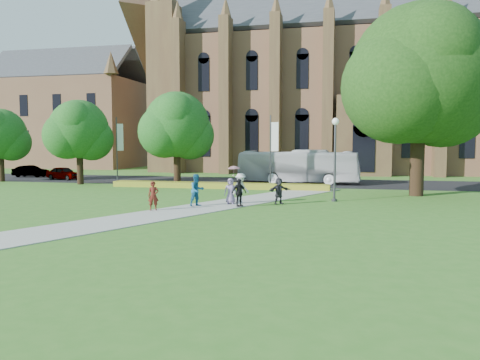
% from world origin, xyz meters
% --- Properties ---
extents(ground, '(160.00, 160.00, 0.00)m').
position_xyz_m(ground, '(0.00, 0.00, 0.00)').
color(ground, '#367122').
rests_on(ground, ground).
extents(road, '(160.00, 10.00, 0.02)m').
position_xyz_m(road, '(0.00, 20.00, 0.01)').
color(road, black).
rests_on(road, ground).
extents(footpath, '(15.58, 28.54, 0.04)m').
position_xyz_m(footpath, '(0.00, 1.00, 0.02)').
color(footpath, '#B2B2A8').
rests_on(footpath, ground).
extents(flower_hedge, '(18.00, 1.40, 0.45)m').
position_xyz_m(flower_hedge, '(-2.00, 13.20, 0.23)').
color(flower_hedge, gold).
rests_on(flower_hedge, ground).
extents(cathedral, '(52.60, 18.25, 28.00)m').
position_xyz_m(cathedral, '(10.00, 39.73, 12.98)').
color(cathedral, brown).
rests_on(cathedral, ground).
extents(building_west, '(22.00, 14.00, 18.30)m').
position_xyz_m(building_west, '(-34.00, 42.00, 9.21)').
color(building_west, brown).
rests_on(building_west, ground).
extents(streetlamp, '(0.44, 0.44, 5.24)m').
position_xyz_m(streetlamp, '(7.50, 6.50, 3.30)').
color(streetlamp, '#38383D').
rests_on(streetlamp, ground).
extents(large_tree, '(9.60, 9.60, 13.20)m').
position_xyz_m(large_tree, '(13.00, 11.00, 8.37)').
color(large_tree, '#332114').
rests_on(large_tree, ground).
extents(street_tree_0, '(5.20, 5.20, 7.50)m').
position_xyz_m(street_tree_0, '(-15.00, 14.00, 4.87)').
color(street_tree_0, '#332114').
rests_on(street_tree_0, ground).
extents(street_tree_1, '(5.60, 5.60, 8.05)m').
position_xyz_m(street_tree_1, '(-6.00, 14.50, 5.22)').
color(street_tree_1, '#332114').
rests_on(street_tree_1, ground).
extents(street_tree_2, '(4.80, 4.80, 6.95)m').
position_xyz_m(street_tree_2, '(-24.00, 15.00, 4.53)').
color(street_tree_2, '#332114').
rests_on(street_tree_2, ground).
extents(banner_pole_0, '(0.70, 0.10, 6.00)m').
position_xyz_m(banner_pole_0, '(2.11, 15.20, 3.39)').
color(banner_pole_0, '#38383D').
rests_on(banner_pole_0, ground).
extents(banner_pole_1, '(0.70, 0.10, 6.00)m').
position_xyz_m(banner_pole_1, '(-11.89, 15.20, 3.39)').
color(banner_pole_1, '#38383D').
rests_on(banner_pole_1, ground).
extents(tour_coach, '(11.10, 3.24, 3.05)m').
position_xyz_m(tour_coach, '(3.94, 19.10, 1.55)').
color(tour_coach, silver).
rests_on(tour_coach, road).
extents(car_0, '(4.05, 2.40, 1.29)m').
position_xyz_m(car_0, '(-19.52, 18.31, 0.67)').
color(car_0, gray).
rests_on(car_0, road).
extents(car_1, '(3.87, 1.58, 1.25)m').
position_xyz_m(car_1, '(-24.97, 20.51, 0.64)').
color(car_1, gray).
rests_on(car_1, road).
extents(pedestrian_0, '(0.68, 0.59, 1.58)m').
position_xyz_m(pedestrian_0, '(-1.93, -0.00, 0.83)').
color(pedestrian_0, '#541C13').
rests_on(pedestrian_0, footpath).
extents(pedestrian_1, '(1.13, 1.14, 1.85)m').
position_xyz_m(pedestrian_1, '(-0.16, 2.14, 0.97)').
color(pedestrian_1, '#1A5A83').
rests_on(pedestrian_1, footpath).
extents(pedestrian_2, '(1.24, 1.35, 1.83)m').
position_xyz_m(pedestrian_2, '(2.01, 3.97, 0.95)').
color(pedestrian_2, silver).
rests_on(pedestrian_2, footpath).
extents(pedestrian_3, '(0.94, 0.92, 1.59)m').
position_xyz_m(pedestrian_3, '(2.23, 2.55, 0.84)').
color(pedestrian_3, black).
rests_on(pedestrian_3, footpath).
extents(pedestrian_4, '(0.82, 0.60, 1.54)m').
position_xyz_m(pedestrian_4, '(1.47, 3.57, 0.81)').
color(pedestrian_4, gray).
rests_on(pedestrian_4, footpath).
extents(pedestrian_5, '(1.42, 1.29, 1.58)m').
position_xyz_m(pedestrian_5, '(4.31, 4.16, 0.83)').
color(pedestrian_5, '#24232A').
rests_on(pedestrian_5, footpath).
extents(parasol, '(0.73, 0.73, 0.64)m').
position_xyz_m(parasol, '(1.65, 3.67, 1.90)').
color(parasol, '#DF9EB4').
rests_on(parasol, pedestrian_4).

